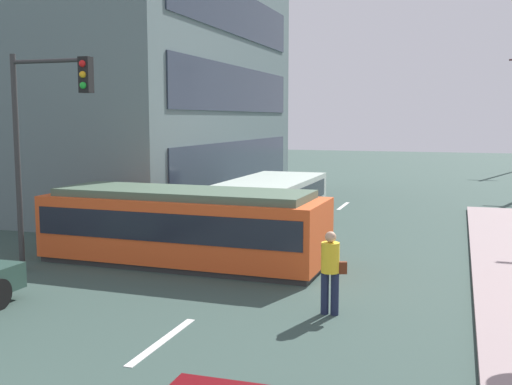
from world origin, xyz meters
The scene contains 11 objects.
ground_plane centered at (0.00, 10.00, 0.00)m, with size 120.00×120.00×0.00m, color #334942.
lane_stripe_2 centered at (0.00, 6.00, 0.01)m, with size 0.16×2.40×0.01m, color silver.
lane_stripe_3 centered at (0.00, 17.47, 0.01)m, with size 0.16×2.40×0.01m, color silver.
lane_stripe_4 centered at (0.00, 23.47, 0.01)m, with size 0.16×2.40×0.01m, color silver.
corner_building centered at (-13.11, 22.07, 6.40)m, with size 17.50×16.32×12.80m.
streetcar_tram centered at (-2.14, 11.47, 1.03)m, with size 7.65×2.70×1.99m.
city_bus centered at (-1.27, 16.87, 1.03)m, with size 2.56×5.79×1.79m.
pedestrian_crossing centered at (2.48, 8.38, 0.94)m, with size 0.51×0.36×1.67m.
parked_sedan_far centered at (-5.55, 15.43, 0.62)m, with size 2.02×4.19×1.19m.
parked_sedan_furthest centered at (-5.27, 21.21, 0.62)m, with size 2.05×4.46×1.19m.
traffic_light_mast centered at (-4.85, 9.37, 3.74)m, with size 2.27×0.33×5.43m.
Camera 1 is at (4.79, -3.28, 3.87)m, focal length 43.08 mm.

